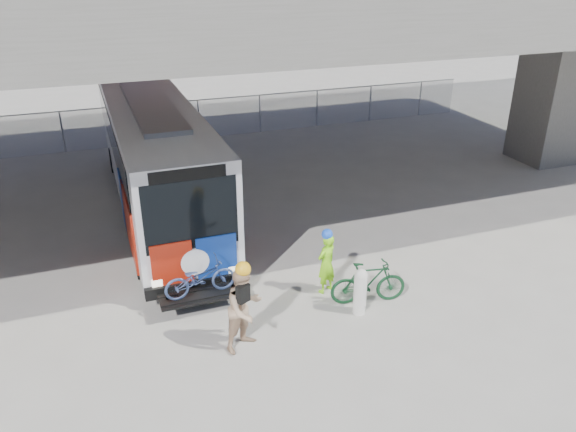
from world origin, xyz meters
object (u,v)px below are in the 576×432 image
bike_parked (368,282)px  cyclist_tan (245,308)px  bollard (360,290)px  bus (155,149)px  cyclist_hivis (326,262)px

bike_parked → cyclist_tan: bearing=112.0°
bollard → bike_parked: bollard is taller
bus → bollard: 8.84m
bus → cyclist_hivis: 7.60m
cyclist_hivis → cyclist_tan: (-2.56, -1.45, 0.15)m
cyclist_hivis → bike_parked: 1.17m
cyclist_hivis → cyclist_tan: bearing=4.6°
cyclist_tan → bus: bearing=66.9°
bus → bike_parked: 8.72m
bus → cyclist_tan: size_ratio=6.06×
cyclist_hivis → bike_parked: size_ratio=0.94×
bollard → bike_parked: size_ratio=0.63×
cyclist_hivis → cyclist_tan: 2.95m
bike_parked → bus: bearing=39.0°
bollard → bus: bearing=114.1°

